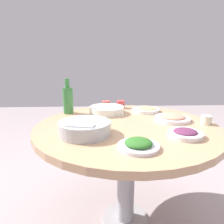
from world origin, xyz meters
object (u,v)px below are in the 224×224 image
(dish_shrimp, at_px, (172,118))
(soup_bowl, at_px, (107,110))
(tea_cup_near, at_px, (106,104))
(rice_bowl, at_px, (85,128))
(tea_cup_far, at_px, (121,104))
(dish_greens, at_px, (138,145))
(dish_eggplant, at_px, (185,133))
(round_dining_table, at_px, (127,140))
(tea_cup_side, at_px, (206,120))
(green_bottle, at_px, (68,99))
(dish_noodles, at_px, (146,109))

(dish_shrimp, bearing_deg, soup_bowl, -25.38)
(dish_shrimp, bearing_deg, tea_cup_near, -44.45)
(rice_bowl, xyz_separation_m, tea_cup_far, (-0.27, -0.67, -0.01))
(dish_greens, relative_size, tea_cup_near, 2.66)
(soup_bowl, xyz_separation_m, dish_eggplant, (-0.43, 0.54, -0.01))
(round_dining_table, distance_m, soup_bowl, 0.35)
(dish_shrimp, relative_size, tea_cup_side, 3.58)
(dish_eggplant, xyz_separation_m, green_bottle, (0.74, -0.56, 0.09))
(dish_eggplant, relative_size, green_bottle, 0.70)
(rice_bowl, height_order, dish_noodles, rice_bowl)
(round_dining_table, xyz_separation_m, tea_cup_side, (-0.53, 0.02, 0.14))
(soup_bowl, relative_size, tea_cup_side, 3.99)
(dish_shrimp, height_order, tea_cup_near, tea_cup_near)
(dish_greens, xyz_separation_m, dish_noodles, (-0.19, -0.73, -0.00))
(dish_noodles, relative_size, dish_eggplant, 1.15)
(rice_bowl, relative_size, tea_cup_near, 3.92)
(dish_noodles, distance_m, green_bottle, 0.64)
(tea_cup_side, bearing_deg, tea_cup_far, -43.69)
(rice_bowl, xyz_separation_m, dish_noodles, (-0.46, -0.53, -0.02))
(dish_shrimp, bearing_deg, dish_noodles, -63.49)
(dish_noodles, height_order, tea_cup_near, tea_cup_near)
(tea_cup_near, xyz_separation_m, tea_cup_side, (-0.66, 0.55, 0.00))
(soup_bowl, height_order, tea_cup_side, tea_cup_side)
(soup_bowl, height_order, dish_shrimp, soup_bowl)
(dish_noodles, distance_m, dish_eggplant, 0.60)
(round_dining_table, xyz_separation_m, dish_noodles, (-0.20, -0.35, 0.13))
(dish_shrimp, bearing_deg, round_dining_table, 13.60)
(dish_eggplant, height_order, tea_cup_far, tea_cup_far)
(dish_greens, distance_m, dish_noodles, 0.76)
(rice_bowl, distance_m, dish_noodles, 0.70)
(dish_shrimp, bearing_deg, rice_bowl, 23.66)
(rice_bowl, bearing_deg, dish_noodles, -131.24)
(rice_bowl, relative_size, dish_noodles, 1.34)
(soup_bowl, relative_size, tea_cup_far, 3.83)
(rice_bowl, distance_m, tea_cup_side, 0.81)
(dish_shrimp, bearing_deg, green_bottle, -17.27)
(tea_cup_near, bearing_deg, dish_eggplant, 119.03)
(dish_greens, distance_m, tea_cup_near, 0.93)
(tea_cup_near, xyz_separation_m, tea_cup_far, (-0.13, 0.05, 0.01))
(dish_shrimp, bearing_deg, dish_eggplant, 84.03)
(round_dining_table, xyz_separation_m, dish_shrimp, (-0.33, -0.08, 0.13))
(soup_bowl, height_order, tea_cup_far, tea_cup_far)
(round_dining_table, distance_m, tea_cup_side, 0.55)
(green_bottle, relative_size, tea_cup_near, 3.64)
(rice_bowl, distance_m, dish_greens, 0.34)
(dish_eggplant, bearing_deg, tea_cup_near, -60.97)
(green_bottle, bearing_deg, soup_bowl, 176.28)
(dish_greens, distance_m, tea_cup_far, 0.87)
(round_dining_table, xyz_separation_m, soup_bowl, (0.13, -0.30, 0.14))
(round_dining_table, height_order, rice_bowl, rice_bowl)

